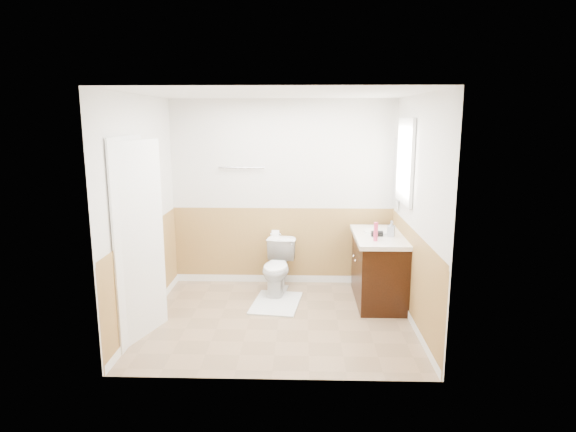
{
  "coord_description": "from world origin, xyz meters",
  "views": [
    {
      "loc": [
        0.26,
        -5.2,
        2.25
      ],
      "look_at": [
        0.1,
        0.25,
        1.15
      ],
      "focal_mm": 30.39,
      "sensor_mm": 36.0,
      "label": 1
    }
  ],
  "objects_px": {
    "toilet": "(278,268)",
    "soap_dispenser": "(391,229)",
    "vanity_cabinet": "(379,270)",
    "bath_mat": "(276,303)",
    "lotion_bottle": "(376,232)"
  },
  "relations": [
    {
      "from": "toilet",
      "to": "bath_mat",
      "type": "bearing_deg",
      "value": -82.31
    },
    {
      "from": "vanity_cabinet",
      "to": "bath_mat",
      "type": "bearing_deg",
      "value": -173.55
    },
    {
      "from": "soap_dispenser",
      "to": "bath_mat",
      "type": "bearing_deg",
      "value": -176.92
    },
    {
      "from": "toilet",
      "to": "lotion_bottle",
      "type": "relative_size",
      "value": 3.13
    },
    {
      "from": "vanity_cabinet",
      "to": "soap_dispenser",
      "type": "bearing_deg",
      "value": -29.77
    },
    {
      "from": "toilet",
      "to": "lotion_bottle",
      "type": "bearing_deg",
      "value": -17.58
    },
    {
      "from": "vanity_cabinet",
      "to": "lotion_bottle",
      "type": "bearing_deg",
      "value": -108.05
    },
    {
      "from": "bath_mat",
      "to": "soap_dispenser",
      "type": "bearing_deg",
      "value": 3.08
    },
    {
      "from": "bath_mat",
      "to": "soap_dispenser",
      "type": "xyz_separation_m",
      "value": [
        1.39,
        0.07,
        0.93
      ]
    },
    {
      "from": "lotion_bottle",
      "to": "bath_mat",
      "type": "bearing_deg",
      "value": 172.0
    },
    {
      "from": "toilet",
      "to": "vanity_cabinet",
      "type": "height_order",
      "value": "vanity_cabinet"
    },
    {
      "from": "bath_mat",
      "to": "vanity_cabinet",
      "type": "xyz_separation_m",
      "value": [
        1.27,
        0.14,
        0.39
      ]
    },
    {
      "from": "toilet",
      "to": "soap_dispenser",
      "type": "height_order",
      "value": "soap_dispenser"
    },
    {
      "from": "bath_mat",
      "to": "soap_dispenser",
      "type": "relative_size",
      "value": 4.22
    },
    {
      "from": "toilet",
      "to": "soap_dispenser",
      "type": "xyz_separation_m",
      "value": [
        1.39,
        -0.31,
        0.6
      ]
    }
  ]
}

